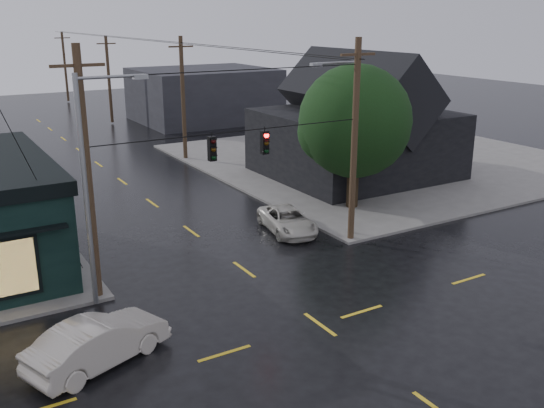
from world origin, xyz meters
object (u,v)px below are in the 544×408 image
utility_pole_nw (99,298)px  utility_pole_ne (350,240)px  sedan_cream (99,342)px  corner_tree (355,121)px  suv_silver (287,220)px

utility_pole_nw → utility_pole_ne: (13.00, 0.00, 0.00)m
utility_pole_nw → sedan_cream: bearing=-105.1°
utility_pole_ne → utility_pole_nw: bearing=180.0°
corner_tree → sedan_cream: 20.49m
corner_tree → utility_pole_nw: (-16.43, -4.28, -5.27)m
utility_pole_nw → suv_silver: bearing=14.5°
corner_tree → utility_pole_nw: corner_tree is taller
utility_pole_ne → suv_silver: bearing=126.3°
utility_pole_ne → suv_silver: utility_pole_ne is taller
corner_tree → utility_pole_ne: 7.61m
corner_tree → sedan_cream: bearing=-152.6°
corner_tree → utility_pole_nw: 17.78m
suv_silver → sedan_cream: bearing=-137.5°
corner_tree → sedan_cream: size_ratio=1.72×
corner_tree → suv_silver: 7.34m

